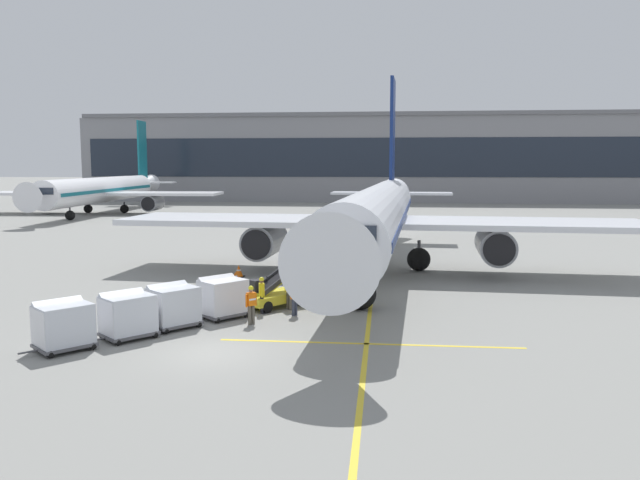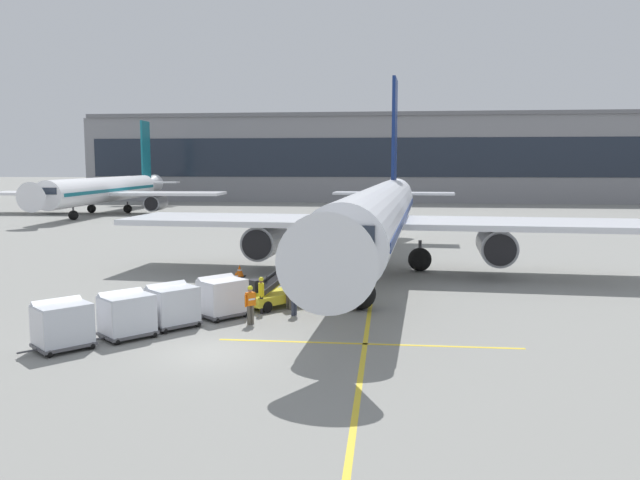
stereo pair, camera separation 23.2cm
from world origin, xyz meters
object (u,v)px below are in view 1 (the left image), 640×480
Objects in this scene: ground_crew_by_carts at (289,289)px; ground_crew_marshaller at (251,302)px; distant_airplane at (103,190)px; baggage_cart_second at (173,305)px; ground_crew_wingwalker at (295,295)px; safety_cone_engine_keepout at (239,271)px; ground_crew_by_loader at (262,293)px; baggage_cart_lead at (222,296)px; safety_cone_wingtip at (235,277)px; belt_loader at (279,288)px; baggage_cart_third at (127,314)px; parked_airplane at (378,215)px; baggage_cart_fourth at (63,324)px.

ground_crew_by_carts is 1.00× the size of ground_crew_marshaller.
ground_crew_by_carts is at bearing -58.20° from distant_airplane.
baggage_cart_second is at bearing -63.16° from distant_airplane.
ground_crew_wingwalker is 2.29× the size of safety_cone_engine_keepout.
ground_crew_by_carts is (1.16, 0.95, 0.00)m from ground_crew_by_loader.
baggage_cart_lead reaches higher than safety_cone_wingtip.
distant_airplane is (-35.16, 56.71, 2.33)m from ground_crew_by_carts.
belt_loader is at bearing -58.29° from distant_airplane.
baggage_cart_third is 7.68m from ground_crew_wingwalker.
baggage_cart_third is at bearing -95.10° from safety_cone_engine_keepout.
baggage_cart_lead is 67.04m from distant_airplane.
parked_airplane is at bearing -49.18° from distant_airplane.
baggage_cart_fourth is 4.16× the size of safety_cone_wingtip.
baggage_cart_third is (-5.15, -6.54, 0.12)m from belt_loader.
safety_cone_wingtip is 0.01× the size of distant_airplane.
baggage_cart_second is at bearing -90.90° from safety_cone_wingtip.
belt_loader is 2.25m from ground_crew_wingwalker.
baggage_cart_fourth is at bearing -133.70° from ground_crew_by_loader.
safety_cone_wingtip is at bearing -83.95° from safety_cone_engine_keepout.
baggage_cart_fourth is at bearing -133.91° from baggage_cart_third.
baggage_cart_lead is 7.35m from baggage_cart_fourth.
baggage_cart_third is at bearing -134.91° from ground_crew_by_carts.
baggage_cart_second is 1.48× the size of ground_crew_wingwalker.
baggage_cart_fourth is (-4.71, -5.64, 0.00)m from baggage_cart_lead.
ground_crew_wingwalker is (4.91, 2.74, -0.00)m from baggage_cart_second.
ground_crew_by_carts is 1.29m from ground_crew_wingwalker.
distant_airplane is (-27.64, 64.31, 2.33)m from baggage_cart_fourth.
ground_crew_marshaller is at bearing -111.44° from ground_crew_by_carts.
baggage_cart_second is at bearing -129.26° from belt_loader.
ground_crew_by_carts is 8.13m from safety_cone_wingtip.
baggage_cart_third is 6.65m from ground_crew_by_loader.
baggage_cart_third is 4.16× the size of safety_cone_wingtip.
baggage_cart_fourth is at bearing -129.89° from baggage_cart_second.
ground_crew_marshaller is at bearing 35.59° from baggage_cart_fourth.
ground_crew_wingwalker is (6.19, 4.55, -0.00)m from baggage_cart_third.
baggage_cart_fourth is 10.69m from ground_crew_by_carts.
baggage_cart_third is at bearing 46.09° from baggage_cart_fourth.
parked_airplane is 24.68× the size of ground_crew_by_carts.
ground_crew_marshaller reaches higher than safety_cone_engine_keepout.
baggage_cart_second is 0.06× the size of distant_airplane.
safety_cone_wingtip is at bearing 77.46° from baggage_cart_fourth.
ground_crew_marshaller is 68.80m from distant_airplane.
parked_airplane is at bearing 17.58° from safety_cone_engine_keepout.
ground_crew_marshaller is 10.44m from safety_cone_wingtip.
baggage_cart_lead is 3.33m from ground_crew_wingwalker.
parked_airplane is 60.08m from distant_airplane.
baggage_cart_third reaches higher than ground_crew_by_carts.
baggage_cart_lead is at bearing 52.30° from baggage_cart_third.
ground_crew_by_loader is 0.04× the size of distant_airplane.
belt_loader is 1.82m from ground_crew_by_loader.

